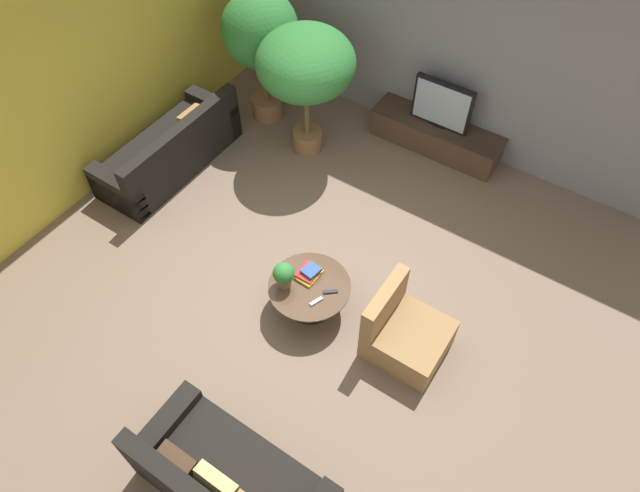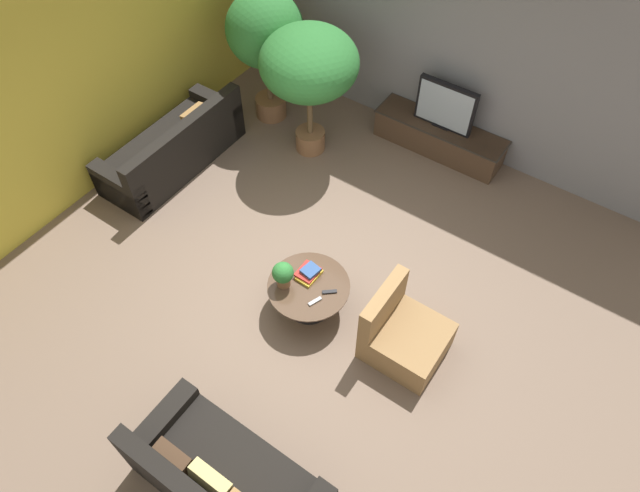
{
  "view_description": "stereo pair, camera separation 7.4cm",
  "coord_description": "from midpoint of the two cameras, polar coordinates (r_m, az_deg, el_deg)",
  "views": [
    {
      "loc": [
        2.35,
        -3.15,
        5.61
      ],
      "look_at": [
        0.15,
        0.16,
        0.55
      ],
      "focal_mm": 32.0,
      "sensor_mm": 36.0,
      "label": 1
    },
    {
      "loc": [
        2.42,
        -3.11,
        5.61
      ],
      "look_at": [
        0.15,
        0.16,
        0.55
      ],
      "focal_mm": 32.0,
      "sensor_mm": 36.0,
      "label": 2
    }
  ],
  "objects": [
    {
      "name": "ground_plane",
      "position": [
        6.85,
        -1.5,
        -3.14
      ],
      "size": [
        24.0,
        24.0,
        0.0
      ],
      "primitive_type": "plane",
      "color": "brown"
    },
    {
      "name": "back_wall_stone",
      "position": [
        7.96,
        12.9,
        19.51
      ],
      "size": [
        7.4,
        0.12,
        3.0
      ],
      "primitive_type": "cube",
      "color": "slate",
      "rests_on": "ground"
    },
    {
      "name": "side_wall_left",
      "position": [
        7.74,
        -21.67,
        16.06
      ],
      "size": [
        0.12,
        7.4,
        3.0
      ],
      "primitive_type": "cube",
      "color": "gold",
      "rests_on": "ground"
    },
    {
      "name": "media_console",
      "position": [
        8.38,
        12.06,
        10.6
      ],
      "size": [
        1.88,
        0.5,
        0.44
      ],
      "color": "#473323",
      "rests_on": "ground"
    },
    {
      "name": "television",
      "position": [
        8.05,
        12.71,
        13.47
      ],
      "size": [
        0.83,
        0.13,
        0.67
      ],
      "color": "black",
      "rests_on": "media_console"
    },
    {
      "name": "coffee_table",
      "position": [
        6.38,
        -0.79,
        -4.61
      ],
      "size": [
        0.92,
        0.92,
        0.42
      ],
      "color": "black",
      "rests_on": "ground"
    },
    {
      "name": "couch_by_wall",
      "position": [
        8.18,
        -14.13,
        9.4
      ],
      "size": [
        0.84,
        2.11,
        0.84
      ],
      "rotation": [
        0.0,
        0.0,
        -1.57
      ],
      "color": "black",
      "rests_on": "ground"
    },
    {
      "name": "couch_near_entry",
      "position": [
        5.58,
        -9.05,
        -22.33
      ],
      "size": [
        1.8,
        0.84,
        0.84
      ],
      "rotation": [
        0.0,
        0.0,
        3.14
      ],
      "color": "black",
      "rests_on": "ground"
    },
    {
      "name": "armchair_wicker",
      "position": [
        6.19,
        8.6,
        -8.77
      ],
      "size": [
        0.8,
        0.76,
        0.86
      ],
      "rotation": [
        0.0,
        0.0,
        1.57
      ],
      "color": "olive",
      "rests_on": "ground"
    },
    {
      "name": "potted_palm_tall",
      "position": [
        8.2,
        -5.24,
        20.35
      ],
      "size": [
        1.06,
        1.06,
        1.94
      ],
      "color": "brown",
      "rests_on": "ground"
    },
    {
      "name": "potted_palm_corner",
      "position": [
        7.53,
        -0.8,
        17.56
      ],
      "size": [
        1.28,
        1.28,
        1.86
      ],
      "color": "brown",
      "rests_on": "ground"
    },
    {
      "name": "potted_plant_tabletop",
      "position": [
        6.14,
        -3.38,
        -2.81
      ],
      "size": [
        0.24,
        0.24,
        0.33
      ],
      "color": "brown",
      "rests_on": "coffee_table"
    },
    {
      "name": "book_stack",
      "position": [
        6.32,
        -0.76,
        -2.7
      ],
      "size": [
        0.23,
        0.28,
        0.1
      ],
      "color": "gold",
      "rests_on": "coffee_table"
    },
    {
      "name": "remote_black",
      "position": [
        6.22,
        1.3,
        -4.6
      ],
      "size": [
        0.15,
        0.13,
        0.02
      ],
      "primitive_type": "cube",
      "rotation": [
        0.0,
        0.0,
        -0.86
      ],
      "color": "black",
      "rests_on": "coffee_table"
    },
    {
      "name": "remote_silver",
      "position": [
        6.15,
        -0.16,
        -5.55
      ],
      "size": [
        0.09,
        0.16,
        0.02
      ],
      "primitive_type": "cube",
      "rotation": [
        0.0,
        0.0,
        -0.37
      ],
      "color": "gray",
      "rests_on": "coffee_table"
    }
  ]
}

